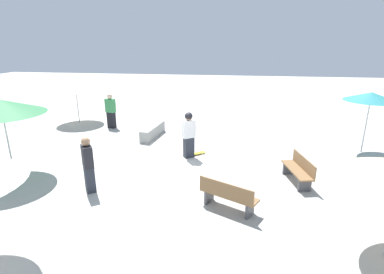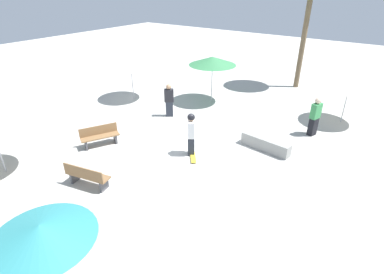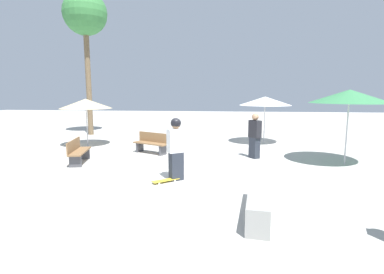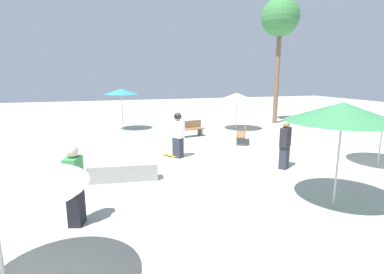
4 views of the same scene
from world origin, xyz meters
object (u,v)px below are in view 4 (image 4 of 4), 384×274
at_px(bench_near, 190,129).
at_px(bystander_far, 74,186).
at_px(concrete_ledge, 123,173).
at_px(shade_umbrella_teal, 121,92).
at_px(shade_umbrella_tan, 237,97).
at_px(bystander_watching, 285,145).
at_px(bench_far, 242,134).
at_px(skater_main, 178,134).
at_px(skateboard, 170,155).
at_px(shade_umbrella_green, 343,112).
at_px(palm_tree_left, 280,19).

relative_size(bench_near, bystander_far, 0.92).
height_order(concrete_ledge, shade_umbrella_teal, shade_umbrella_teal).
distance_m(shade_umbrella_tan, bystander_watching, 7.82).
bearing_deg(bystander_far, shade_umbrella_tan, 156.13).
bearing_deg(bystander_watching, bench_far, -133.57).
bearing_deg(bystander_watching, bench_near, -113.57).
xyz_separation_m(skater_main, bystander_far, (4.64, -3.52, -0.07)).
relative_size(shade_umbrella_tan, bystander_watching, 1.37).
xyz_separation_m(concrete_ledge, shade_umbrella_tan, (-7.13, 7.25, 1.72)).
xyz_separation_m(bench_near, bench_far, (2.18, 2.00, 0.00)).
distance_m(shade_umbrella_teal, shade_umbrella_tan, 6.79).
height_order(bench_near, bench_far, same).
distance_m(skateboard, shade_umbrella_green, 6.88).
xyz_separation_m(bench_near, shade_umbrella_tan, (-1.21, 3.29, 1.56)).
relative_size(skateboard, concrete_ledge, 0.35).
distance_m(skateboard, shade_umbrella_tan, 7.32).
bearing_deg(palm_tree_left, bench_far, -45.08).
height_order(palm_tree_left, bystander_watching, palm_tree_left).
bearing_deg(skateboard, shade_umbrella_tan, -86.59).
bearing_deg(bench_near, skateboard, 48.98).
xyz_separation_m(skateboard, shade_umbrella_tan, (-4.78, 5.20, 1.93)).
relative_size(skater_main, bench_far, 1.11).
xyz_separation_m(shade_umbrella_teal, bystander_far, (11.55, -1.93, -1.40)).
bearing_deg(bystander_far, shade_umbrella_teal, -172.23).
relative_size(skateboard, bystander_watching, 0.43).
xyz_separation_m(bench_far, shade_umbrella_teal, (-5.28, -5.23, 1.87)).
bearing_deg(skateboard, concrete_ledge, 99.85).
relative_size(skater_main, shade_umbrella_tan, 0.76).
bearing_deg(skateboard, palm_tree_left, -93.65).
bearing_deg(shade_umbrella_teal, bystander_far, -9.48).
distance_m(bench_near, shade_umbrella_teal, 4.85).
height_order(skateboard, bystander_watching, bystander_watching).
bearing_deg(bench_near, shade_umbrella_green, 82.70).
relative_size(concrete_ledge, bystander_far, 1.20).
xyz_separation_m(shade_umbrella_tan, bystander_far, (9.67, -8.44, -1.09)).
distance_m(skateboard, bystander_far, 5.93).
height_order(bench_far, shade_umbrella_teal, shade_umbrella_teal).
bearing_deg(bench_near, bench_far, 119.71).
bearing_deg(palm_tree_left, shade_umbrella_tan, -67.06).
distance_m(bystander_watching, bystander_far, 7.03).
height_order(skater_main, shade_umbrella_green, shade_umbrella_green).
relative_size(skater_main, concrete_ledge, 0.83).
xyz_separation_m(concrete_ledge, bystander_watching, (0.41, 5.50, 0.59)).
relative_size(bench_far, shade_umbrella_teal, 0.66).
height_order(concrete_ledge, palm_tree_left, palm_tree_left).
height_order(skateboard, concrete_ledge, concrete_ledge).
xyz_separation_m(skateboard, bench_far, (-1.38, 3.92, 0.37)).
height_order(concrete_ledge, bystander_far, bystander_far).
xyz_separation_m(skateboard, concrete_ledge, (2.35, -2.04, 0.21)).
distance_m(skater_main, bystander_far, 5.82).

